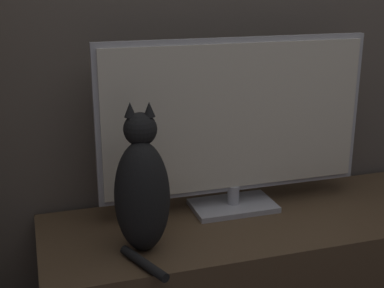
# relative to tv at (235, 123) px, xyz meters

# --- Properties ---
(tv_stand) EXTENTS (1.53, 0.53, 0.54)m
(tv_stand) POSITION_rel_tv_xyz_m (0.06, -0.11, -0.60)
(tv_stand) COLOR brown
(tv_stand) RESTS_ON ground_plane
(tv) EXTENTS (0.98, 0.18, 0.62)m
(tv) POSITION_rel_tv_xyz_m (0.00, 0.00, 0.00)
(tv) COLOR #B7B7BC
(tv) RESTS_ON tv_stand
(cat) EXTENTS (0.20, 0.31, 0.47)m
(cat) POSITION_rel_tv_xyz_m (-0.38, -0.20, -0.13)
(cat) COLOR black
(cat) RESTS_ON tv_stand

